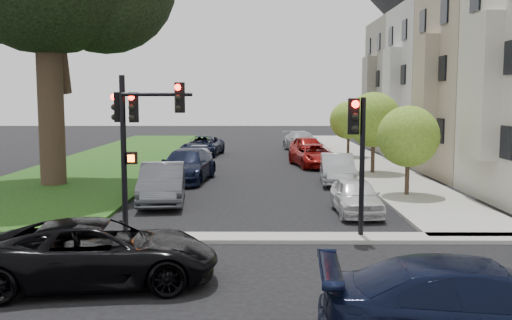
{
  "coord_description": "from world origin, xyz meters",
  "views": [
    {
      "loc": [
        0.09,
        -14.1,
        4.08
      ],
      "look_at": [
        0.0,
        5.0,
        2.0
      ],
      "focal_mm": 40.0,
      "sensor_mm": 36.0,
      "label": 1
    }
  ],
  "objects_px": {
    "car_cross_near": "(99,253)",
    "car_parked_5": "(162,183)",
    "small_tree_c": "(349,120)",
    "car_parked_4": "(302,141)",
    "car_parked_3": "(308,147)",
    "car_parked_7": "(199,156)",
    "car_cross_far": "(483,309)",
    "small_tree_b": "(374,120)",
    "car_parked_1": "(337,169)",
    "car_parked_8": "(203,146)",
    "car_parked_2": "(315,156)",
    "small_tree_a": "(408,137)",
    "traffic_signal_secondary": "(358,141)",
    "traffic_signal_main": "(136,127)",
    "car_parked_0": "(356,196)",
    "car_parked_6": "(186,165)"
  },
  "relations": [
    {
      "from": "small_tree_c",
      "to": "car_cross_far",
      "type": "relative_size",
      "value": 0.74
    },
    {
      "from": "small_tree_b",
      "to": "car_parked_2",
      "type": "bearing_deg",
      "value": 129.36
    },
    {
      "from": "small_tree_b",
      "to": "car_cross_near",
      "type": "distance_m",
      "value": 20.68
    },
    {
      "from": "car_parked_4",
      "to": "small_tree_b",
      "type": "bearing_deg",
      "value": -89.33
    },
    {
      "from": "traffic_signal_secondary",
      "to": "car_parked_1",
      "type": "distance_m",
      "value": 11.03
    },
    {
      "from": "small_tree_c",
      "to": "car_parked_2",
      "type": "bearing_deg",
      "value": -118.87
    },
    {
      "from": "car_cross_near",
      "to": "small_tree_a",
      "type": "bearing_deg",
      "value": -49.33
    },
    {
      "from": "traffic_signal_main",
      "to": "car_parked_4",
      "type": "relative_size",
      "value": 0.91
    },
    {
      "from": "small_tree_b",
      "to": "car_parked_7",
      "type": "height_order",
      "value": "small_tree_b"
    },
    {
      "from": "car_parked_3",
      "to": "car_parked_7",
      "type": "bearing_deg",
      "value": -155.78
    },
    {
      "from": "small_tree_b",
      "to": "car_parked_6",
      "type": "relative_size",
      "value": 0.81
    },
    {
      "from": "small_tree_c",
      "to": "car_parked_3",
      "type": "relative_size",
      "value": 0.88
    },
    {
      "from": "traffic_signal_main",
      "to": "car_parked_7",
      "type": "bearing_deg",
      "value": 90.15
    },
    {
      "from": "traffic_signal_secondary",
      "to": "car_cross_far",
      "type": "xyz_separation_m",
      "value": [
        0.72,
        -7.55,
        -2.1
      ]
    },
    {
      "from": "car_parked_7",
      "to": "small_tree_b",
      "type": "bearing_deg",
      "value": -23.54
    },
    {
      "from": "small_tree_c",
      "to": "car_parked_4",
      "type": "bearing_deg",
      "value": 118.92
    },
    {
      "from": "car_parked_6",
      "to": "car_parked_3",
      "type": "bearing_deg",
      "value": 63.95
    },
    {
      "from": "car_cross_near",
      "to": "car_parked_4",
      "type": "xyz_separation_m",
      "value": [
        6.82,
        31.63,
        0.03
      ]
    },
    {
      "from": "small_tree_b",
      "to": "car_cross_far",
      "type": "xyz_separation_m",
      "value": [
        -2.55,
        -21.57,
        -2.17
      ]
    },
    {
      "from": "car_cross_near",
      "to": "car_parked_5",
      "type": "xyz_separation_m",
      "value": [
        -0.25,
        9.75,
        0.06
      ]
    },
    {
      "from": "small_tree_a",
      "to": "car_parked_2",
      "type": "height_order",
      "value": "small_tree_a"
    },
    {
      "from": "traffic_signal_main",
      "to": "car_parked_0",
      "type": "distance_m",
      "value": 8.21
    },
    {
      "from": "car_parked_5",
      "to": "car_parked_3",
      "type": "bearing_deg",
      "value": 60.95
    },
    {
      "from": "car_parked_3",
      "to": "traffic_signal_main",
      "type": "bearing_deg",
      "value": -118.62
    },
    {
      "from": "small_tree_a",
      "to": "traffic_signal_secondary",
      "type": "bearing_deg",
      "value": -115.25
    },
    {
      "from": "traffic_signal_secondary",
      "to": "car_parked_3",
      "type": "relative_size",
      "value": 0.93
    },
    {
      "from": "car_parked_2",
      "to": "car_parked_7",
      "type": "distance_m",
      "value": 6.9
    },
    {
      "from": "car_parked_1",
      "to": "car_parked_5",
      "type": "relative_size",
      "value": 0.91
    },
    {
      "from": "car_parked_4",
      "to": "car_parked_5",
      "type": "relative_size",
      "value": 1.09
    },
    {
      "from": "car_parked_7",
      "to": "car_parked_8",
      "type": "distance_m",
      "value": 6.77
    },
    {
      "from": "small_tree_a",
      "to": "car_parked_2",
      "type": "bearing_deg",
      "value": 104.84
    },
    {
      "from": "car_parked_0",
      "to": "car_parked_8",
      "type": "relative_size",
      "value": 0.73
    },
    {
      "from": "small_tree_a",
      "to": "traffic_signal_secondary",
      "type": "height_order",
      "value": "traffic_signal_secondary"
    },
    {
      "from": "car_cross_near",
      "to": "car_parked_7",
      "type": "bearing_deg",
      "value": -8.26
    },
    {
      "from": "small_tree_a",
      "to": "car_cross_far",
      "type": "xyz_separation_m",
      "value": [
        -2.55,
        -14.48,
        -1.76
      ]
    },
    {
      "from": "small_tree_c",
      "to": "car_parked_4",
      "type": "xyz_separation_m",
      "value": [
        -2.79,
        5.04,
        -1.83
      ]
    },
    {
      "from": "small_tree_b",
      "to": "car_parked_1",
      "type": "bearing_deg",
      "value": -125.89
    },
    {
      "from": "car_cross_near",
      "to": "car_parked_6",
      "type": "xyz_separation_m",
      "value": [
        -0.05,
        15.6,
        0.07
      ]
    },
    {
      "from": "car_cross_near",
      "to": "car_parked_7",
      "type": "xyz_separation_m",
      "value": [
        -0.07,
        21.46,
        -0.04
      ]
    },
    {
      "from": "car_parked_4",
      "to": "car_parked_5",
      "type": "xyz_separation_m",
      "value": [
        -7.07,
        -21.88,
        0.03
      ]
    },
    {
      "from": "car_parked_7",
      "to": "car_cross_near",
      "type": "bearing_deg",
      "value": -94.6
    },
    {
      "from": "traffic_signal_main",
      "to": "car_cross_near",
      "type": "xyz_separation_m",
      "value": [
        0.02,
        -4.2,
        -2.54
      ]
    },
    {
      "from": "car_parked_0",
      "to": "car_parked_8",
      "type": "xyz_separation_m",
      "value": [
        -7.37,
        20.53,
        0.07
      ]
    },
    {
      "from": "car_cross_far",
      "to": "car_parked_4",
      "type": "xyz_separation_m",
      "value": [
        -0.23,
        35.02,
        -0.01
      ]
    },
    {
      "from": "traffic_signal_main",
      "to": "car_parked_4",
      "type": "xyz_separation_m",
      "value": [
        6.84,
        27.44,
        -2.51
      ]
    },
    {
      "from": "small_tree_a",
      "to": "small_tree_c",
      "type": "relative_size",
      "value": 0.98
    },
    {
      "from": "small_tree_c",
      "to": "car_parked_2",
      "type": "xyz_separation_m",
      "value": [
        -2.77,
        -5.03,
        -1.9
      ]
    },
    {
      "from": "car_cross_near",
      "to": "small_tree_c",
      "type": "bearing_deg",
      "value": -28.3
    },
    {
      "from": "traffic_signal_main",
      "to": "car_cross_near",
      "type": "distance_m",
      "value": 4.91
    },
    {
      "from": "car_parked_1",
      "to": "car_parked_8",
      "type": "distance_m",
      "value": 15.35
    }
  ]
}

